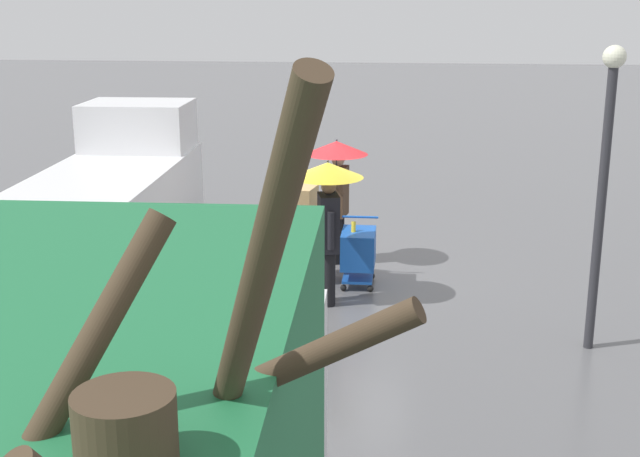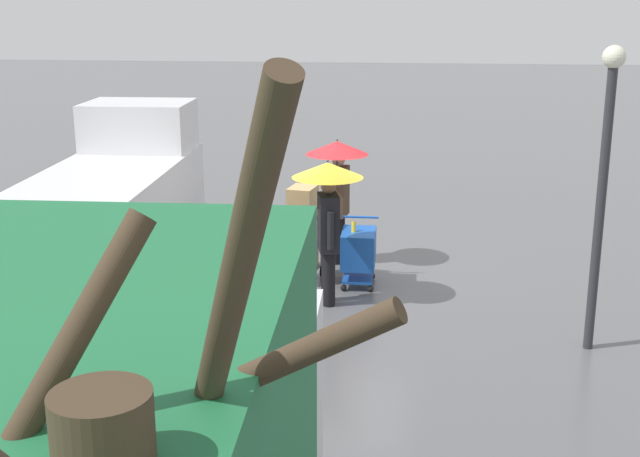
# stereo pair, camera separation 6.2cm
# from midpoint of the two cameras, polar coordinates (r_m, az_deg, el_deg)

# --- Properties ---
(ground_plane) EXTENTS (90.00, 90.00, 0.00)m
(ground_plane) POSITION_cam_midpoint_polar(r_m,az_deg,el_deg) (13.75, 0.66, -3.28)
(ground_plane) COLOR #5B5B5E
(slush_patch_near_cluster) EXTENTS (2.67, 2.67, 0.01)m
(slush_patch_near_cluster) POSITION_cam_midpoint_polar(r_m,az_deg,el_deg) (12.75, -11.57, -5.13)
(slush_patch_near_cluster) COLOR #999BA0
(slush_patch_near_cluster) RESTS_ON ground
(slush_patch_under_van) EXTENTS (2.51, 2.51, 0.01)m
(slush_patch_under_van) POSITION_cam_midpoint_polar(r_m,az_deg,el_deg) (9.09, -13.21, -14.07)
(slush_patch_under_van) COLOR #ADAFB5
(slush_patch_under_van) RESTS_ON ground
(cargo_van_parked_right) EXTENTS (2.32, 5.40, 2.60)m
(cargo_van_parked_right) POSITION_cam_midpoint_polar(r_m,az_deg,el_deg) (14.13, -13.91, 1.75)
(cargo_van_parked_right) COLOR white
(cargo_van_parked_right) RESTS_ON ground
(shopping_cart_vendor) EXTENTS (0.58, 0.82, 1.04)m
(shopping_cart_vendor) POSITION_cam_midpoint_polar(r_m,az_deg,el_deg) (13.22, 2.47, -1.49)
(shopping_cart_vendor) COLOR #1951B2
(shopping_cart_vendor) RESTS_ON ground
(hand_dolly_boxes) EXTENTS (0.62, 0.78, 1.54)m
(hand_dolly_boxes) POSITION_cam_midpoint_polar(r_m,az_deg,el_deg) (13.32, -1.31, 0.03)
(hand_dolly_boxes) COLOR #515156
(hand_dolly_boxes) RESTS_ON ground
(pedestrian_pink_side) EXTENTS (1.04, 1.04, 2.15)m
(pedestrian_pink_side) POSITION_cam_midpoint_polar(r_m,az_deg,el_deg) (12.20, 0.40, 2.03)
(pedestrian_pink_side) COLOR black
(pedestrian_pink_side) RESTS_ON ground
(pedestrian_black_side) EXTENTS (1.04, 1.04, 2.15)m
(pedestrian_black_side) POSITION_cam_midpoint_polar(r_m,az_deg,el_deg) (14.07, 1.04, 3.84)
(pedestrian_black_side) COLOR black
(pedestrian_black_side) RESTS_ON ground
(street_lamp) EXTENTS (0.28, 0.28, 3.86)m
(street_lamp) POSITION_cam_midpoint_polar(r_m,az_deg,el_deg) (10.94, 18.49, 3.86)
(street_lamp) COLOR #2D2D33
(street_lamp) RESTS_ON ground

